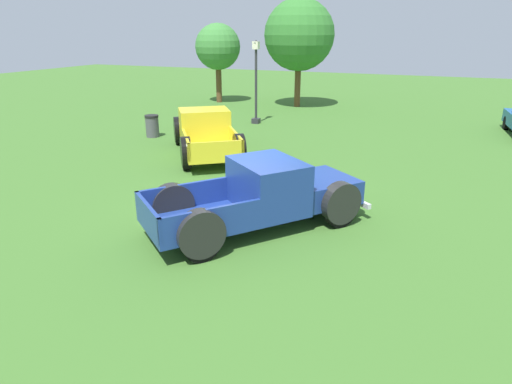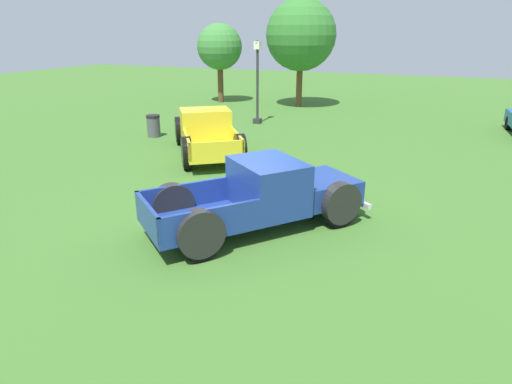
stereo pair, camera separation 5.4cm
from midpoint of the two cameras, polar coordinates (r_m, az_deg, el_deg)
ground_plane at (r=11.47m, az=-1.70°, el=-2.48°), size 80.00×80.00×0.00m
pickup_truck_foreground at (r=10.41m, az=1.69°, el=-0.35°), size 4.74×5.23×1.61m
pickup_truck_behind_left at (r=17.02m, az=-6.74°, el=7.73°), size 4.69×5.48×1.65m
lamp_post_far at (r=22.18m, az=-0.07°, el=14.16°), size 0.36×0.36×3.98m
picnic_table at (r=22.03m, az=-7.42°, el=9.75°), size 2.29×2.33×0.78m
trash_can at (r=20.01m, az=-13.32°, el=8.30°), size 0.59×0.59×0.95m
oak_tree_east at (r=29.16m, az=-5.00°, el=18.12°), size 2.82×2.82×4.84m
oak_tree_west at (r=27.39m, az=5.52°, el=19.50°), size 4.10×4.10×6.20m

